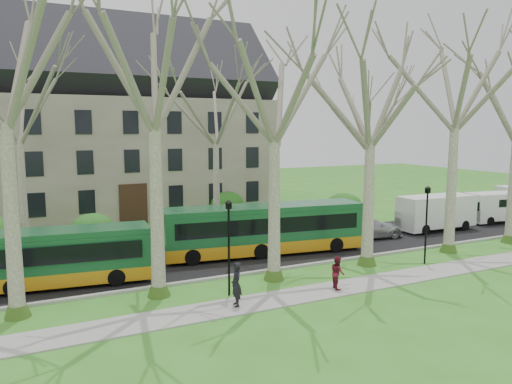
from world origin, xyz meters
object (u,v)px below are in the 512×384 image
sedan (368,228)px  pedestrian_a (236,284)px  van_b (501,207)px  pedestrian_b (338,272)px  bus_lead (28,259)px  van_a (436,213)px  bus_follow (264,229)px

sedan → pedestrian_a: size_ratio=2.64×
van_b → pedestrian_b: 22.89m
bus_lead → pedestrian_a: (7.80, -6.57, -0.45)m
bus_lead → van_b: bus_lead is taller
bus_lead → pedestrian_a: size_ratio=5.91×
van_b → pedestrian_b: size_ratio=3.54×
sedan → pedestrian_b: pedestrian_b is taller
van_b → bus_lead: bearing=-167.6°
pedestrian_a → pedestrian_b: bearing=98.4°
pedestrian_a → van_a: bearing=120.4°
bus_follow → sedan: (8.35, 0.56, -0.79)m
van_a → bus_follow: bearing=-175.8°
sedan → van_b: size_ratio=0.91×
pedestrian_b → bus_lead: bearing=78.8°
bus_follow → sedan: bearing=11.3°
bus_lead → van_a: size_ratio=1.90×
van_a → van_b: bearing=2.2°
van_a → pedestrian_a: 21.21m
pedestrian_b → van_b: bearing=-54.3°
bus_follow → pedestrian_b: size_ratio=7.82×
van_a → bus_lead: bearing=-174.9°
bus_lead → sedan: bearing=10.7°
sedan → pedestrian_a: bearing=125.5°
bus_follow → van_a: (14.55, 0.44, -0.23)m
sedan → pedestrian_b: (-8.29, -7.97, 0.05)m
bus_follow → pedestrian_a: bearing=-117.5°
van_b → sedan: bearing=-170.3°
sedan → van_a: (6.20, -0.12, 0.56)m
bus_follow → pedestrian_a: size_ratio=6.41×
bus_lead → van_b: bearing=9.0°
van_b → bus_follow: bearing=-168.6°
pedestrian_b → bus_follow: bearing=16.2°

